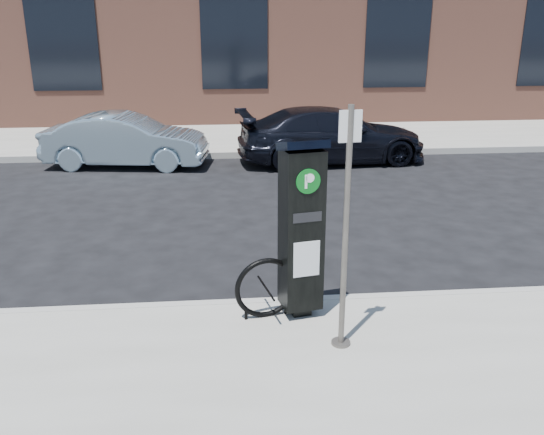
{
  "coord_description": "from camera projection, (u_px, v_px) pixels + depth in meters",
  "views": [
    {
      "loc": [
        -0.5,
        -6.05,
        3.25
      ],
      "look_at": [
        0.1,
        0.5,
        0.99
      ],
      "focal_mm": 38.0,
      "sensor_mm": 36.0,
      "label": 1
    }
  ],
  "objects": [
    {
      "name": "bike_rack",
      "position": [
        266.0,
        288.0,
        6.25
      ],
      "size": [
        0.7,
        0.2,
        0.7
      ],
      "rotation": [
        0.0,
        0.0,
        0.2
      ],
      "color": "black",
      "rests_on": "sidewalk_near"
    },
    {
      "name": "sidewalk_far",
      "position": [
        234.0,
        117.0,
        19.96
      ],
      "size": [
        60.0,
        12.0,
        0.15
      ],
      "primitive_type": "cube",
      "color": "gray",
      "rests_on": "ground"
    },
    {
      "name": "car_silver",
      "position": [
        126.0,
        140.0,
        13.34
      ],
      "size": [
        3.85,
        1.77,
        1.22
      ],
      "primitive_type": "imported",
      "rotation": [
        0.0,
        0.0,
        1.44
      ],
      "color": "#9DB8C8",
      "rests_on": "ground"
    },
    {
      "name": "sign_pole",
      "position": [
        346.0,
        234.0,
        5.43
      ],
      "size": [
        0.21,
        0.19,
        2.4
      ],
      "rotation": [
        0.0,
        0.0,
        0.11
      ],
      "color": "#514B47",
      "rests_on": "sidewalk_near"
    },
    {
      "name": "curb_far",
      "position": [
        241.0,
        155.0,
        14.32
      ],
      "size": [
        60.0,
        0.12,
        0.16
      ],
      "primitive_type": "cube",
      "color": "#9E9B93",
      "rests_on": "ground"
    },
    {
      "name": "ground",
      "position": [
        268.0,
        311.0,
        6.79
      ],
      "size": [
        120.0,
        120.0,
        0.0
      ],
      "primitive_type": "plane",
      "color": "black",
      "rests_on": "ground"
    },
    {
      "name": "car_dark",
      "position": [
        332.0,
        135.0,
        13.74
      ],
      "size": [
        4.64,
        2.23,
        1.3
      ],
      "primitive_type": "imported",
      "rotation": [
        0.0,
        0.0,
        1.66
      ],
      "color": "black",
      "rests_on": "ground"
    },
    {
      "name": "curb_near",
      "position": [
        268.0,
        306.0,
        6.75
      ],
      "size": [
        60.0,
        0.12,
        0.16
      ],
      "primitive_type": "cube",
      "color": "#9E9B93",
      "rests_on": "ground"
    },
    {
      "name": "parking_kiosk",
      "position": [
        301.0,
        227.0,
        6.11
      ],
      "size": [
        0.53,
        0.48,
        1.98
      ],
      "rotation": [
        0.0,
        0.0,
        0.2
      ],
      "color": "black",
      "rests_on": "sidewalk_near"
    }
  ]
}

